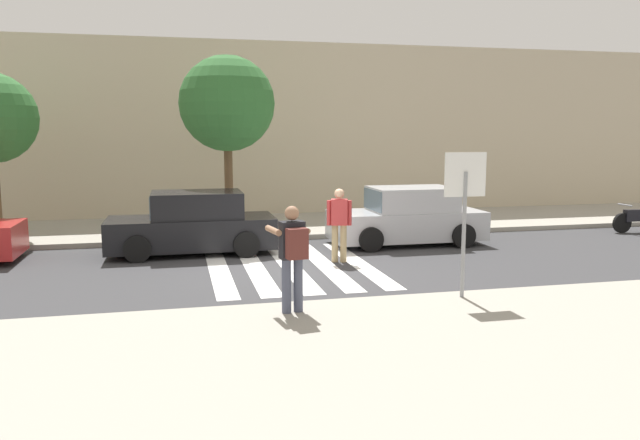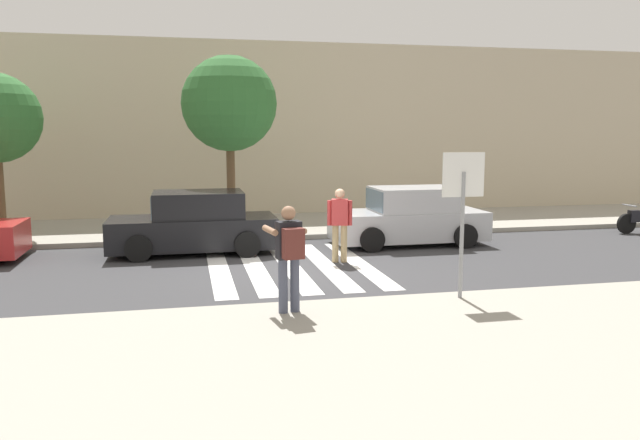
{
  "view_description": "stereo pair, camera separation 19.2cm",
  "coord_description": "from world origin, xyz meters",
  "views": [
    {
      "loc": [
        -2.48,
        -13.41,
        3.02
      ],
      "look_at": [
        0.6,
        -0.2,
        1.1
      ],
      "focal_mm": 35.0,
      "sensor_mm": 36.0,
      "label": 1
    },
    {
      "loc": [
        -2.3,
        -13.46,
        3.02
      ],
      "look_at": [
        0.6,
        -0.2,
        1.1
      ],
      "focal_mm": 35.0,
      "sensor_mm": 36.0,
      "label": 2
    }
  ],
  "objects": [
    {
      "name": "street_tree_center",
      "position": [
        -0.99,
        4.42,
        3.79
      ],
      "size": [
        2.68,
        2.68,
        5.01
      ],
      "color": "brown",
      "rests_on": "sidewalk_far"
    },
    {
      "name": "crosswalk_stripe_3",
      "position": [
        0.8,
        0.2,
        0.0
      ],
      "size": [
        0.44,
        5.2,
        0.01
      ],
      "primitive_type": "cube",
      "color": "silver",
      "rests_on": "ground"
    },
    {
      "name": "crosswalk_stripe_1",
      "position": [
        -0.8,
        0.2,
        0.0
      ],
      "size": [
        0.44,
        5.2,
        0.01
      ],
      "primitive_type": "cube",
      "color": "silver",
      "rests_on": "ground"
    },
    {
      "name": "stop_sign",
      "position": [
        2.37,
        -3.58,
        1.99
      ],
      "size": [
        0.76,
        0.08,
        2.54
      ],
      "color": "gray",
      "rests_on": "sidewalk_near"
    },
    {
      "name": "photographer_with_backpack",
      "position": [
        -0.7,
        -3.85,
        1.17
      ],
      "size": [
        0.66,
        0.9,
        1.72
      ],
      "color": "#474C60",
      "rests_on": "sidewalk_near"
    },
    {
      "name": "ground_plane",
      "position": [
        0.0,
        0.0,
        0.0
      ],
      "size": [
        120.0,
        120.0,
        0.0
      ],
      "primitive_type": "plane",
      "color": "#38383A"
    },
    {
      "name": "crosswalk_stripe_2",
      "position": [
        0.0,
        0.2,
        0.0
      ],
      "size": [
        0.44,
        5.2,
        0.01
      ],
      "primitive_type": "cube",
      "color": "silver",
      "rests_on": "ground"
    },
    {
      "name": "sidewalk_far",
      "position": [
        0.0,
        6.0,
        0.07
      ],
      "size": [
        60.0,
        4.8,
        0.14
      ],
      "primitive_type": "cube",
      "color": "#9E998C",
      "rests_on": "ground"
    },
    {
      "name": "crosswalk_stripe_0",
      "position": [
        -1.6,
        0.2,
        0.0
      ],
      "size": [
        0.44,
        5.2,
        0.01
      ],
      "primitive_type": "cube",
      "color": "silver",
      "rests_on": "ground"
    },
    {
      "name": "sidewalk_near",
      "position": [
        0.0,
        -6.2,
        0.07
      ],
      "size": [
        60.0,
        6.0,
        0.14
      ],
      "primitive_type": "cube",
      "color": "#9E998C",
      "rests_on": "ground"
    },
    {
      "name": "building_facade_far",
      "position": [
        0.0,
        10.4,
        3.07
      ],
      "size": [
        56.0,
        4.0,
        6.13
      ],
      "primitive_type": "cube",
      "color": "beige",
      "rests_on": "ground"
    },
    {
      "name": "crosswalk_stripe_4",
      "position": [
        1.6,
        0.2,
        0.0
      ],
      "size": [
        0.44,
        5.2,
        0.01
      ],
      "primitive_type": "cube",
      "color": "silver",
      "rests_on": "ground"
    },
    {
      "name": "parked_car_black",
      "position": [
        -2.08,
        2.3,
        0.73
      ],
      "size": [
        4.1,
        1.92,
        1.55
      ],
      "color": "black",
      "rests_on": "ground"
    },
    {
      "name": "parked_car_silver",
      "position": [
        3.62,
        2.3,
        0.73
      ],
      "size": [
        4.1,
        1.92,
        1.55
      ],
      "color": "#B7BABF",
      "rests_on": "ground"
    },
    {
      "name": "pedestrian_crossing",
      "position": [
        1.21,
        0.43,
        0.97
      ],
      "size": [
        0.56,
        0.33,
        1.72
      ],
      "color": "tan",
      "rests_on": "ground"
    }
  ]
}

